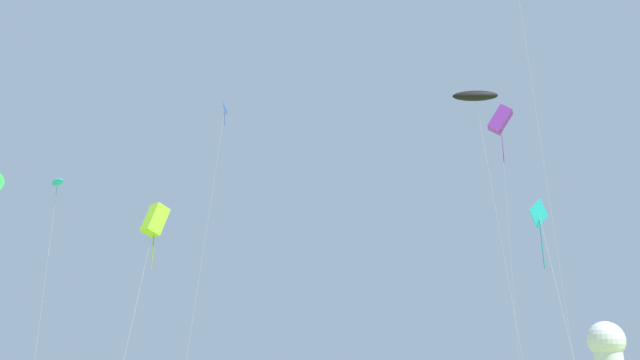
# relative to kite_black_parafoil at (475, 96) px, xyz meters

# --- Properties ---
(kite_black_parafoil) EXTENTS (3.10, 1.84, 19.38)m
(kite_black_parafoil) POSITION_rel_kite_black_parafoil_xyz_m (0.00, 0.00, 0.00)
(kite_black_parafoil) COLOR black
(kite_black_parafoil) RESTS_ON ground
(kite_cyan_parafoil) EXTENTS (1.91, 2.82, 20.13)m
(kite_cyan_parafoil) POSITION_rel_kite_black_parafoil_xyz_m (-31.27, 28.09, 0.91)
(kite_cyan_parafoil) COLOR #1EB7CC
(kite_cyan_parafoil) RESTS_ON ground
(kite_purple_box) EXTENTS (2.65, 2.21, 25.64)m
(kite_purple_box) POSITION_rel_kite_black_parafoil_xyz_m (9.65, 15.51, 5.45)
(kite_purple_box) COLOR purple
(kite_purple_box) RESTS_ON ground
(kite_cyan_diamond) EXTENTS (1.46, 2.75, 10.67)m
(kite_cyan_diamond) POSITION_rel_kite_black_parafoil_xyz_m (0.81, -4.84, -9.26)
(kite_cyan_diamond) COLOR #1EB7CC
(kite_cyan_diamond) RESTS_ON ground
(kite_blue_diamond) EXTENTS (2.63, 1.35, 25.77)m
(kite_blue_diamond) POSITION_rel_kite_black_parafoil_xyz_m (-15.67, 19.25, 4.62)
(kite_blue_diamond) COLOR blue
(kite_blue_diamond) RESTS_ON ground
(kite_lime_box) EXTENTS (2.28, 1.66, 11.90)m
(kite_lime_box) POSITION_rel_kite_black_parafoil_xyz_m (-19.73, 4.52, -7.99)
(kite_lime_box) COLOR #99DB2D
(kite_lime_box) RESTS_ON ground
(observatory_dome) EXTENTS (6.40, 6.40, 10.80)m
(observatory_dome) POSITION_rel_kite_black_parafoil_xyz_m (52.79, 67.48, -12.80)
(observatory_dome) COLOR white
(observatory_dome) RESTS_ON ground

